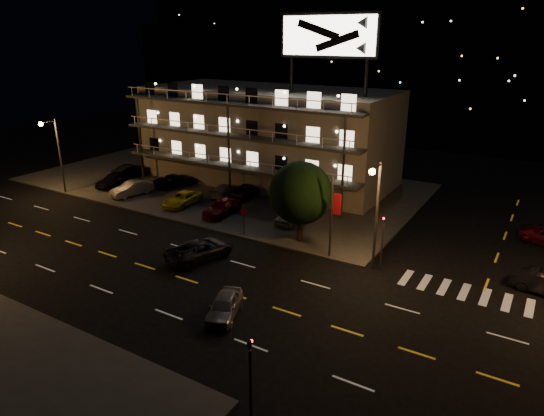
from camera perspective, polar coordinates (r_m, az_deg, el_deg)
The scene contains 23 objects.
ground at distance 33.43m, azimuth -7.38°, elevation -9.19°, with size 140.00×140.00×0.00m, color black.
curb_nw at distance 56.02m, azimuth -6.04°, elevation 3.02°, with size 44.00×24.00×0.15m, color #393936.
motel at distance 55.64m, azimuth -0.42°, elevation 8.60°, with size 28.00×13.80×18.10m.
hill_backdrop at distance 94.77m, azimuth 16.75°, elevation 16.20°, with size 120.00×25.00×24.00m.
streetlight_nw at distance 55.22m, azimuth -24.08°, elevation 6.40°, with size 0.44×1.92×8.00m.
streetlight_nc at distance 34.07m, azimuth 12.10°, elevation 0.23°, with size 0.44×1.92×8.00m.
signal_nw at distance 35.28m, azimuth 12.89°, elevation -3.31°, with size 0.20×0.27×4.60m.
signal_sw at distance 21.79m, azimuth -2.57°, elevation -18.59°, with size 0.20×0.27×4.60m.
banner_north at distance 36.15m, azimuth 7.08°, elevation -0.91°, with size 0.83×0.16×6.40m.
stop_sign at distance 40.59m, azimuth -3.36°, elevation -1.03°, with size 0.91×0.11×2.61m.
tree at distance 38.57m, azimuth 3.33°, elevation 1.58°, with size 5.26×5.06×6.62m.
lot_car_0 at distance 56.63m, azimuth -18.10°, elevation 3.21°, with size 1.81×4.51×1.54m, color black.
lot_car_1 at distance 52.82m, azimuth -16.17°, elevation 2.22°, with size 1.57×4.51×1.49m, color gray.
lot_car_2 at distance 48.68m, azimuth -10.50°, elevation 1.09°, with size 2.14×4.63×1.29m, color yellow.
lot_car_3 at distance 45.54m, azimuth -5.88°, elevation 0.06°, with size 1.92×4.72×1.37m, color #570C16.
lot_car_4 at distance 43.52m, azimuth 2.40°, elevation -0.69°, with size 1.79×4.46×1.52m, color gray.
lot_car_5 at distance 59.71m, azimuth -16.16°, elevation 4.22°, with size 1.60×4.58×1.51m, color black.
lot_car_6 at distance 54.96m, azimuth -11.24°, elevation 3.22°, with size 2.22×4.81×1.34m, color black.
lot_car_7 at distance 50.85m, azimuth -5.55°, elevation 2.12°, with size 1.75×4.32×1.25m, color gray.
lot_car_8 at distance 50.09m, azimuth -2.93°, elevation 2.08°, with size 1.81×4.51×1.54m, color black.
lot_car_9 at distance 47.11m, azimuth 1.76°, elevation 0.75°, with size 1.30×3.72×1.23m, color #570C16.
road_car_east at distance 29.90m, azimuth -5.63°, elevation -11.38°, with size 1.60×3.97×1.35m, color gray.
road_car_west at distance 37.14m, azimuth -8.47°, elevation -4.89°, with size 2.46×5.34×1.48m, color black.
Camera 1 is at (18.62, -22.64, 16.07)m, focal length 32.00 mm.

